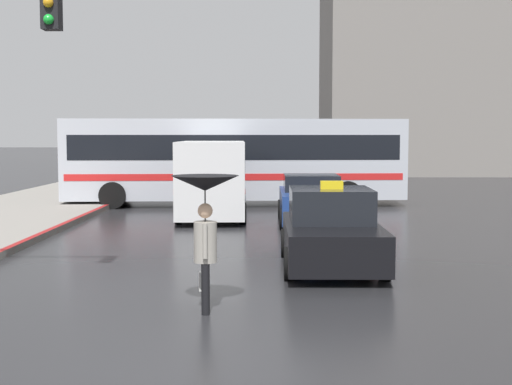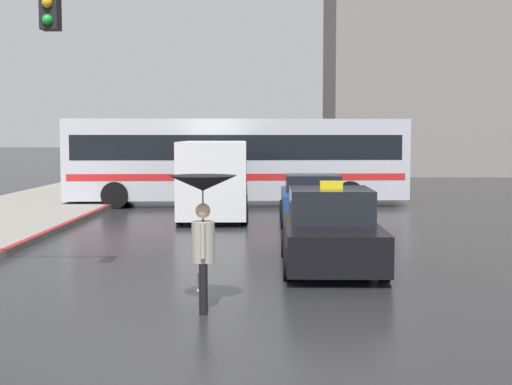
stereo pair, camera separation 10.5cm
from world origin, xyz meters
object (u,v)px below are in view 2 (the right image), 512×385
object	(u,v)px
taxi	(331,232)
city_bus	(237,158)
ambulance_van	(214,175)
sedan_red	(313,201)
pedestrian_with_umbrella	(203,206)

from	to	relation	value
taxi	city_bus	world-z (taller)	city_bus
ambulance_van	taxi	bearing A→B (deg)	107.05
city_bus	taxi	bearing A→B (deg)	-173.13
sedan_red	ambulance_van	xyz separation A→B (m)	(-3.03, 1.52, 0.66)
ambulance_van	city_bus	world-z (taller)	city_bus
taxi	sedan_red	size ratio (longest dim) A/B	0.98
taxi	sedan_red	xyz separation A→B (m)	(0.05, 6.93, -0.02)
sedan_red	pedestrian_with_umbrella	xyz separation A→B (m)	(-2.21, -10.60, 0.90)
taxi	city_bus	bearing A→B (deg)	-78.96
ambulance_van	pedestrian_with_umbrella	bearing A→B (deg)	91.48
taxi	sedan_red	bearing A→B (deg)	-90.39
sedan_red	city_bus	bearing A→B (deg)	-66.22
taxi	pedestrian_with_umbrella	size ratio (longest dim) A/B	1.99
city_bus	ambulance_van	bearing A→B (deg)	168.75
taxi	sedan_red	distance (m)	6.93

